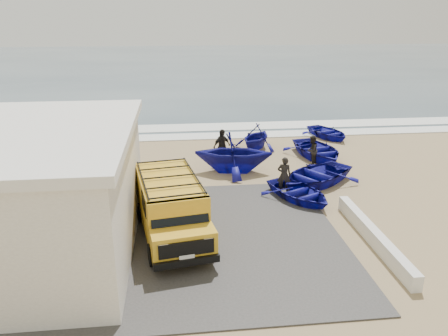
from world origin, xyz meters
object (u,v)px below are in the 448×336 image
boat_near_right (315,175)px  boat_mid_left (233,152)px  van (171,205)px  parapet (374,236)px  boat_far_right (328,132)px  boat_mid_right (317,150)px  fisherman_front (284,175)px  fisherman_middle (312,150)px  boat_near_left (299,192)px  fisherman_back (222,147)px  building (9,192)px  boat_far_left (256,137)px

boat_near_right → boat_mid_left: bearing=-155.2°
van → boat_mid_left: (3.16, 6.63, -0.18)m
parapet → boat_far_right: bearing=77.4°
boat_near_right → boat_mid_right: (1.38, 3.98, -0.01)m
boat_near_right → fisherman_front: size_ratio=2.54×
boat_far_right → boat_near_right: bearing=-132.5°
fisherman_middle → fisherman_front: bearing=6.1°
boat_near_left → boat_far_right: size_ratio=1.00×
van → fisherman_front: size_ratio=3.26×
van → fisherman_front: (5.09, 3.58, -0.37)m
boat_mid_right → fisherman_back: fisherman_back is taller
boat_near_left → fisherman_back: fisherman_back is taller
boat_near_right → van: bearing=-91.7°
van → boat_near_left: van is taller
building → boat_mid_right: size_ratio=2.22×
building → boat_far_right: building is taller
parapet → boat_mid_right: bearing=83.8°
boat_near_left → van: bearing=179.1°
boat_mid_right → boat_near_left: bearing=-125.1°
boat_near_left → boat_far_left: bearing=67.3°
boat_near_left → fisherman_front: 1.15m
boat_mid_right → fisherman_front: size_ratio=2.49×
van → fisherman_middle: size_ratio=3.49×
boat_far_right → fisherman_middle: (-2.71, -5.16, 0.44)m
boat_mid_right → boat_far_left: bearing=137.5°
boat_far_left → parapet: bearing=-46.6°
fisherman_back → building: bearing=-166.7°
fisherman_middle → fisherman_back: size_ratio=0.83×
boat_far_left → fisherman_middle: 4.02m
boat_near_right → boat_far_left: size_ratio=1.46×
parapet → fisherman_front: size_ratio=3.52×
building → boat_mid_left: 11.09m
building → boat_far_left: bearing=46.3°
fisherman_front → boat_far_left: bearing=-77.2°
boat_far_right → fisherman_back: 8.76m
parapet → van: bearing=168.9°
parapet → boat_mid_left: 9.00m
van → fisherman_middle: (7.54, 7.30, -0.42)m
boat_near_right → fisherman_front: 2.01m
building → fisherman_middle: (12.89, 7.70, -1.37)m
building → van: size_ratio=1.69×
fisherman_middle → boat_near_right: bearing=25.9°
fisherman_front → fisherman_back: size_ratio=0.89×
parapet → building: bearing=175.4°
boat_mid_left → boat_far_left: boat_mid_left is taller
boat_near_left → boat_far_left: boat_far_left is taller
parapet → fisherman_front: 5.43m
boat_mid_left → boat_mid_right: bearing=-61.0°
boat_near_left → boat_near_right: size_ratio=0.80×
building → boat_mid_right: building is taller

